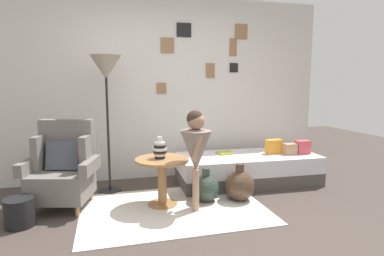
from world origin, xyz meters
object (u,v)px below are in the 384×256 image
armchair (63,168)px  daybed (248,169)px  demijohn_near (206,188)px  person_child (196,147)px  side_table (162,172)px  book_on_daybed (225,153)px  floor_lamp (106,74)px  demijohn_far (239,185)px  magazine_basket (19,212)px  vase_striped (160,150)px

armchair → daybed: armchair is taller
demijohn_near → armchair: bearing=170.0°
armchair → person_child: 1.51m
side_table → book_on_daybed: bearing=32.6°
book_on_daybed → daybed: bearing=-25.1°
daybed → floor_lamp: floor_lamp is taller
book_on_daybed → person_child: bearing=-127.8°
demijohn_far → magazine_basket: (-2.34, -0.09, -0.04)m
daybed → demijohn_far: 0.70m
side_table → demijohn_far: (0.91, -0.08, -0.21)m
armchair → person_child: person_child is taller
vase_striped → demijohn_near: size_ratio=0.61×
floor_lamp → person_child: bearing=-44.1°
vase_striped → demijohn_far: (0.93, -0.10, -0.46)m
daybed → demijohn_far: size_ratio=4.36×
vase_striped → demijohn_near: bearing=-3.4°
vase_striped → floor_lamp: bearing=131.0°
vase_striped → magazine_basket: (-1.42, -0.19, -0.50)m
floor_lamp → demijohn_near: (1.08, -0.67, -1.33)m
floor_lamp → demijohn_far: floor_lamp is taller
floor_lamp → demijohn_near: size_ratio=4.29×
book_on_daybed → demijohn_far: bearing=-97.3°
vase_striped → floor_lamp: 1.19m
book_on_daybed → side_table: bearing=-147.4°
daybed → book_on_daybed: book_on_daybed is taller
armchair → vase_striped: (1.05, -0.25, 0.20)m
demijohn_far → magazine_basket: demijohn_far is taller
armchair → demijohn_near: bearing=-10.0°
demijohn_far → person_child: bearing=-166.4°
side_table → magazine_basket: size_ratio=2.16×
armchair → magazine_basket: armchair is taller
vase_striped → floor_lamp: floor_lamp is taller
floor_lamp → book_on_daybed: 1.90m
demijohn_far → magazine_basket: bearing=-177.8°
floor_lamp → magazine_basket: floor_lamp is taller
daybed → demijohn_near: same height
side_table → armchair: bearing=166.2°
person_child → demijohn_near: (0.18, 0.21, -0.54)m
book_on_daybed → magazine_basket: book_on_daybed is taller
daybed → demijohn_near: 0.93m
side_table → book_on_daybed: side_table is taller
demijohn_far → book_on_daybed: bearing=82.7°
side_table → floor_lamp: 1.39m
magazine_basket → vase_striped: bearing=7.7°
armchair → side_table: size_ratio=1.60×
vase_striped → magazine_basket: bearing=-172.3°
armchair → side_table: 1.10m
book_on_daybed → demijohn_near: (-0.49, -0.66, -0.25)m
vase_striped → demijohn_near: (0.53, -0.03, -0.48)m
daybed → book_on_daybed: 0.38m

